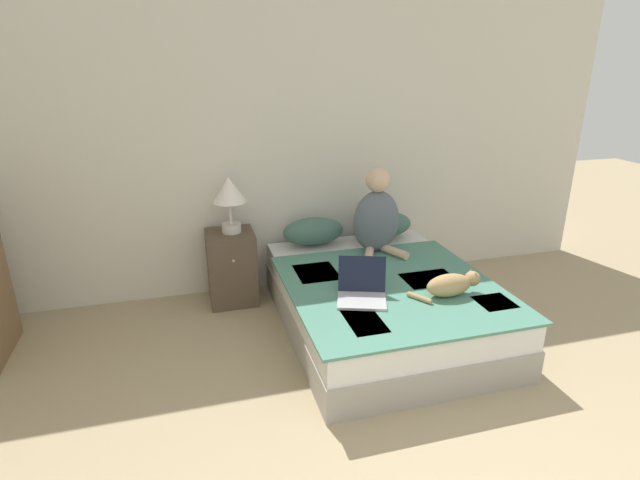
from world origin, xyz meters
TOP-DOWN VIEW (x-y plane):
  - wall_back at (0.00, 3.81)m, footprint 6.09×0.05m
  - bed at (0.45, 2.76)m, footprint 1.52×1.97m
  - pillow_near at (0.12, 3.57)m, footprint 0.55×0.30m
  - pillow_far at (0.79, 3.57)m, footprint 0.55×0.30m
  - person_sitting at (0.59, 3.26)m, footprint 0.41×0.40m
  - cat_tabby at (0.79, 2.31)m, footprint 0.53×0.18m
  - laptop_open at (0.16, 2.44)m, footprint 0.42×0.41m
  - nightstand at (-0.62, 3.55)m, footprint 0.40×0.41m
  - table_lamp at (-0.60, 3.55)m, footprint 0.28×0.28m

SIDE VIEW (x-z plane):
  - bed at x=0.45m, z-range 0.00..0.45m
  - nightstand at x=-0.62m, z-range 0.00..0.64m
  - laptop_open at x=0.16m, z-range 0.38..0.64m
  - cat_tabby at x=0.79m, z-range 0.45..0.62m
  - pillow_near at x=0.12m, z-range 0.45..0.69m
  - pillow_far at x=0.79m, z-range 0.45..0.69m
  - person_sitting at x=0.59m, z-range 0.40..1.13m
  - table_lamp at x=-0.60m, z-range 0.73..1.21m
  - wall_back at x=0.00m, z-range 0.00..2.55m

